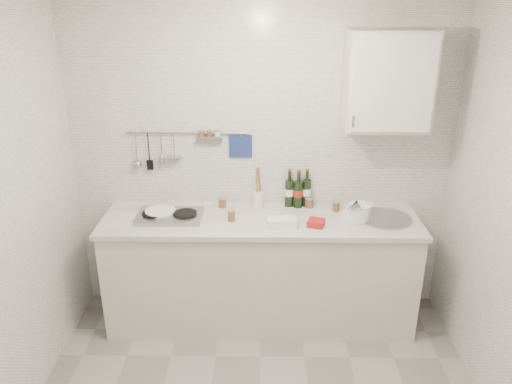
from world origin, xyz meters
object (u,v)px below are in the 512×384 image
(plate_stack_sink, at_px, (357,212))
(wine_bottles, at_px, (298,188))
(plate_stack_hob, at_px, (159,213))
(utensil_crock, at_px, (258,198))
(wall_cabinet, at_px, (388,80))

(plate_stack_sink, distance_m, wine_bottles, 0.51)
(plate_stack_hob, relative_size, utensil_crock, 0.75)
(plate_stack_sink, xyz_separation_m, utensil_crock, (-0.76, 0.21, 0.03))
(wall_cabinet, distance_m, plate_stack_hob, 1.97)
(plate_stack_sink, distance_m, utensil_crock, 0.79)
(utensil_crock, bearing_deg, plate_stack_sink, -15.16)
(plate_stack_hob, bearing_deg, wall_cabinet, 2.99)
(wall_cabinet, xyz_separation_m, plate_stack_hob, (-1.69, -0.09, -1.01))
(utensil_crock, bearing_deg, plate_stack_hob, -166.37)
(plate_stack_hob, bearing_deg, wine_bottles, 10.81)
(wall_cabinet, height_order, plate_stack_hob, wall_cabinet)
(plate_stack_hob, relative_size, wine_bottles, 0.84)
(plate_stack_hob, bearing_deg, plate_stack_sink, -0.79)
(plate_stack_hob, relative_size, plate_stack_sink, 1.06)
(wall_cabinet, height_order, plate_stack_sink, wall_cabinet)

